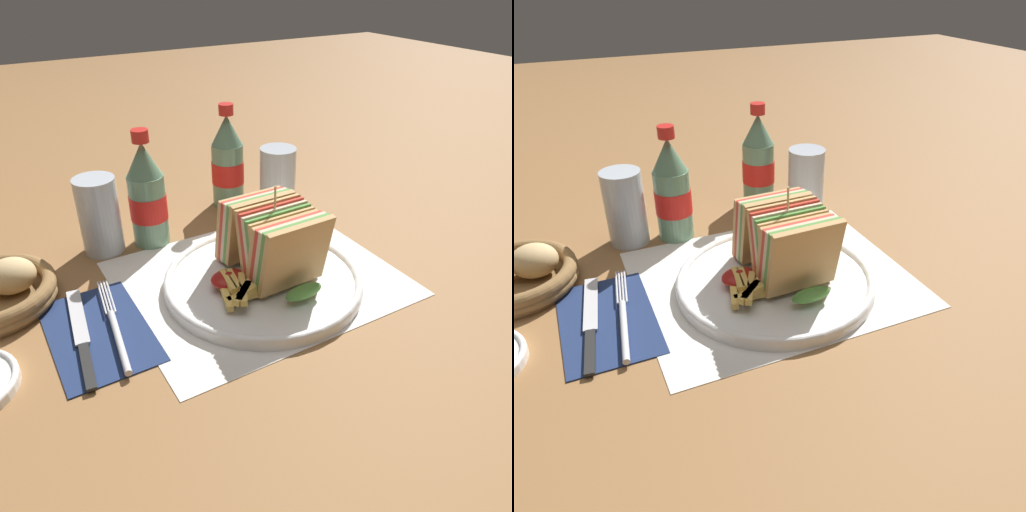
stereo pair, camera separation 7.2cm
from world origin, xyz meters
TOP-DOWN VIEW (x-y plane):
  - ground_plane at (0.00, 0.00)m, footprint 4.00×4.00m
  - placemat at (0.02, 0.01)m, footprint 0.39×0.33m
  - plate_main at (0.02, -0.01)m, footprint 0.29×0.29m
  - club_sandwich at (0.03, -0.01)m, footprint 0.10×0.17m
  - fries_pile at (-0.04, -0.04)m, footprint 0.08×0.08m
  - ketchup_blob at (-0.04, -0.01)m, footprint 0.05×0.04m
  - napkin at (-0.22, 0.01)m, footprint 0.12×0.19m
  - fork at (-0.20, -0.01)m, footprint 0.04×0.20m
  - knife at (-0.24, 0.00)m, footprint 0.04×0.20m
  - coke_bottle_near at (-0.07, 0.19)m, footprint 0.06×0.06m
  - coke_bottle_far at (0.11, 0.26)m, footprint 0.06×0.06m
  - glass_near at (0.16, 0.18)m, footprint 0.06×0.06m
  - glass_far at (-0.15, 0.21)m, footprint 0.06×0.06m

SIDE VIEW (x-z plane):
  - ground_plane at x=0.00m, z-range 0.00..0.00m
  - placemat at x=0.02m, z-range 0.00..0.00m
  - napkin at x=-0.22m, z-range 0.00..0.00m
  - knife at x=-0.24m, z-range 0.00..0.01m
  - fork at x=-0.20m, z-range 0.00..0.01m
  - plate_main at x=0.02m, z-range 0.00..0.02m
  - ketchup_blob at x=-0.04m, z-range 0.02..0.04m
  - fries_pile at x=-0.04m, z-range 0.02..0.04m
  - glass_near at x=0.16m, z-range -0.01..0.12m
  - glass_far at x=-0.15m, z-range -0.01..0.12m
  - club_sandwich at x=0.03m, z-range 0.00..0.14m
  - coke_bottle_near at x=-0.07m, z-range -0.01..0.18m
  - coke_bottle_far at x=0.11m, z-range -0.01..0.18m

